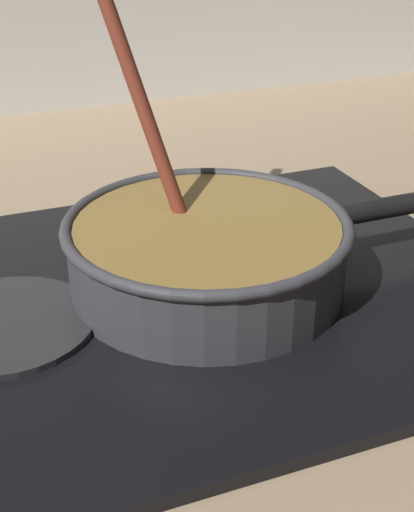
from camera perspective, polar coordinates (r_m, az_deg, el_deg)
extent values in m
cube|color=#9E8466|center=(0.61, -8.49, -11.78)|extent=(2.40, 1.60, 0.04)
cube|color=black|center=(0.71, 0.00, -2.82)|extent=(0.56, 0.48, 0.01)
torus|color=#592D0C|center=(0.70, 0.00, -2.12)|extent=(0.21, 0.21, 0.01)
cylinder|color=#262628|center=(0.67, -15.56, -5.13)|extent=(0.16, 0.16, 0.01)
cylinder|color=#38383D|center=(0.69, 0.00, 0.00)|extent=(0.26, 0.26, 0.07)
cylinder|color=olive|center=(0.69, 0.00, 0.30)|extent=(0.25, 0.25, 0.06)
torus|color=#38383D|center=(0.67, 0.00, 2.51)|extent=(0.27, 0.27, 0.01)
cylinder|color=black|center=(0.78, 14.77, 3.84)|extent=(0.16, 0.02, 0.02)
cylinder|color=#EDD88C|center=(0.65, -0.03, 0.38)|extent=(0.03, 0.03, 0.01)
cylinder|color=#EDD88C|center=(0.72, -0.01, 3.37)|extent=(0.03, 0.03, 0.01)
cylinder|color=beige|center=(0.60, -2.96, -2.11)|extent=(0.04, 0.04, 0.01)
cylinder|color=#EDD88C|center=(0.71, -4.12, 3.00)|extent=(0.03, 0.03, 0.01)
cylinder|color=beige|center=(0.69, -0.54, 2.18)|extent=(0.03, 0.03, 0.01)
cylinder|color=#E5CC7A|center=(0.72, 4.90, 3.11)|extent=(0.03, 0.03, 0.01)
cylinder|color=maroon|center=(0.69, -5.74, 13.42)|extent=(0.08, 0.11, 0.27)
cube|color=brown|center=(0.70, -1.71, 2.24)|extent=(0.05, 0.05, 0.01)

